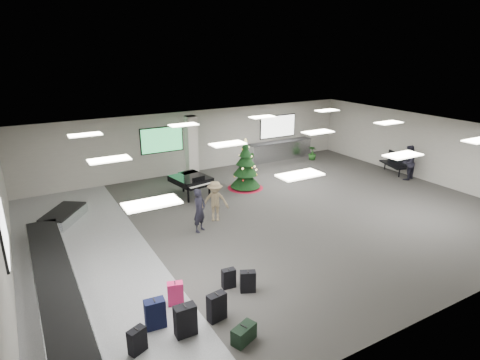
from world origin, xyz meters
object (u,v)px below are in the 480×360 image
baggage_carousel (57,263)px  service_counter (280,150)px  potted_plant_left (250,161)px  traveler_bench (408,163)px  traveler_a (200,210)px  traveler_b (215,201)px  grand_piano (191,180)px  bench (394,162)px  christmas_tree (245,171)px  potted_plant_right (312,153)px  pink_suitcase (175,294)px

baggage_carousel → service_counter: 14.50m
potted_plant_left → traveler_bench: bearing=-43.4°
traveler_a → traveler_b: bearing=0.4°
grand_piano → bench: bearing=-21.3°
traveler_b → grand_piano: bearing=112.6°
traveler_bench → baggage_carousel: bearing=-12.7°
grand_piano → traveler_b: 2.89m
christmas_tree → potted_plant_right: 6.27m
traveler_b → service_counter: bearing=67.2°
baggage_carousel → bench: (16.45, 1.59, 0.39)m
bench → potted_plant_right: size_ratio=2.16×
grand_piano → bench: size_ratio=1.14×
bench → service_counter: bearing=143.1°
pink_suitcase → traveler_a: bearing=73.9°
service_counter → traveler_a: traveler_a is taller
christmas_tree → traveler_b: size_ratio=1.53×
christmas_tree → grand_piano: (-2.60, 0.28, -0.08)m
grand_piano → potted_plant_left: grand_piano is taller
service_counter → traveler_bench: size_ratio=2.33×
bench → potted_plant_left: bearing=162.0°
service_counter → grand_piano: size_ratio=2.02×
service_counter → pink_suitcase: 14.47m
service_counter → bench: service_counter is taller
service_counter → traveler_a: size_ratio=2.53×
traveler_a → bench: bearing=-25.3°
traveler_a → traveler_b: size_ratio=1.02×
christmas_tree → traveler_a: bearing=-140.0°
service_counter → grand_piano: 7.51m
baggage_carousel → potted_plant_left: 11.99m
bench → traveler_bench: size_ratio=1.02×
traveler_a → potted_plant_right: (9.61, 5.39, -0.39)m
traveler_b → potted_plant_right: bearing=56.8°
potted_plant_left → traveler_b: bearing=-132.3°
pink_suitcase → christmas_tree: christmas_tree is taller
traveler_bench → potted_plant_right: 5.46m
traveler_b → potted_plant_left: (4.68, 5.14, -0.36)m
baggage_carousel → potted_plant_right: (14.40, 5.69, 0.20)m
traveler_b → traveler_bench: size_ratio=0.90×
service_counter → grand_piano: bearing=-156.5°
grand_piano → traveler_a: traveler_a is taller
christmas_tree → bench: christmas_tree is taller
traveler_a → potted_plant_right: traveler_a is taller
christmas_tree → potted_plant_left: 3.16m
baggage_carousel → potted_plant_right: size_ratio=11.87×
baggage_carousel → potted_plant_right: potted_plant_right is taller
service_counter → grand_piano: (-6.89, -2.99, 0.19)m
grand_piano → christmas_tree: bearing=-16.0°
pink_suitcase → traveler_bench: size_ratio=0.37×
service_counter → potted_plant_right: 1.88m
baggage_carousel → service_counter: size_ratio=2.40×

